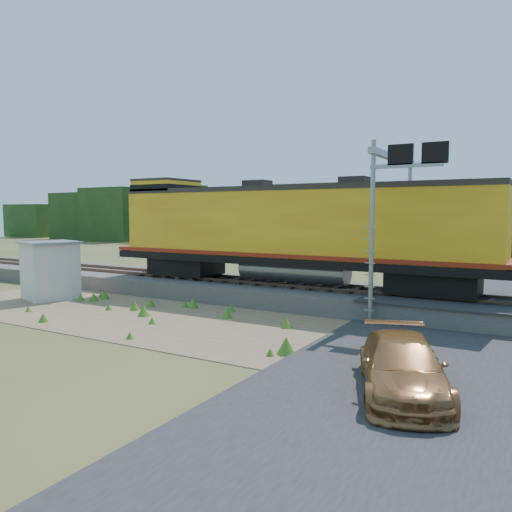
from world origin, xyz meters
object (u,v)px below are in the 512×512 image
Objects in this scene: shed at (50,270)px; signal_gantry at (398,189)px; locomotive at (288,229)px; car at (402,367)px.

shed is 16.53m from signal_gantry.
signal_gantry is at bearing 33.72° from shed.
signal_gantry is at bearing -7.21° from locomotive.
signal_gantry is (15.49, 4.41, 3.70)m from shed.
shed is 18.48m from car.
shed is (-10.30, -5.07, -1.99)m from locomotive.
shed is 0.44× the size of signal_gantry.
signal_gantry is (5.19, -0.66, 1.71)m from locomotive.
car is (17.96, -4.29, -0.77)m from shed.
locomotive is 11.66m from shed.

